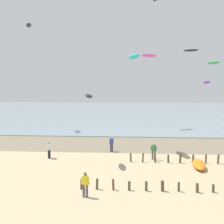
# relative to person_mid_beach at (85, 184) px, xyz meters

# --- Properties ---
(wet_sand_strip) EXTENTS (120.00, 8.59, 0.01)m
(wet_sand_strip) POSITION_rel_person_mid_beach_xyz_m (3.05, 15.59, -0.91)
(wet_sand_strip) COLOR #84755B
(wet_sand_strip) RESTS_ON ground
(sea) EXTENTS (160.00, 70.00, 0.10)m
(sea) POSITION_rel_person_mid_beach_xyz_m (3.05, 54.88, -0.87)
(sea) COLOR #7F939E
(sea) RESTS_ON ground
(groyne_mid) EXTENTS (16.26, 0.33, 0.81)m
(groyne_mid) POSITION_rel_person_mid_beach_xyz_m (7.81, 1.29, -0.56)
(groyne_mid) COLOR brown
(groyne_mid) RESTS_ON ground
(person_mid_beach) EXTENTS (0.57, 0.26, 1.71)m
(person_mid_beach) POSITION_rel_person_mid_beach_xyz_m (0.00, 0.00, 0.00)
(person_mid_beach) COLOR #4C4C56
(person_mid_beach) RESTS_ON ground
(person_left_flank) EXTENTS (0.44, 0.42, 1.71)m
(person_left_flank) POSITION_rel_person_mid_beach_xyz_m (0.96, 11.92, 0.00)
(person_left_flank) COLOR #383842
(person_left_flank) RESTS_ON ground
(person_far_down_beach) EXTENTS (0.29, 0.56, 1.71)m
(person_far_down_beach) POSITION_rel_person_mid_beach_xyz_m (-5.20, 8.86, 0.00)
(person_far_down_beach) COLOR #232328
(person_far_down_beach) RESTS_ON ground
(person_trailing_behind) EXTENTS (0.55, 0.32, 1.71)m
(person_trailing_behind) POSITION_rel_person_mid_beach_xyz_m (5.36, 9.05, 0.00)
(person_trailing_behind) COLOR #4C4C56
(person_trailing_behind) RESTS_ON ground
(grounded_kite) EXTENTS (1.42, 3.13, 0.60)m
(grounded_kite) POSITION_rel_person_mid_beach_xyz_m (9.20, 6.75, -0.62)
(grounded_kite) COLOR orange
(grounded_kite) RESTS_ON ground
(kite_aloft_1) EXTENTS (1.97, 3.67, 0.75)m
(kite_aloft_1) POSITION_rel_person_mid_beach_xyz_m (17.85, 31.38, 10.44)
(kite_aloft_1) COLOR green
(kite_aloft_2) EXTENTS (1.55, 3.21, 0.61)m
(kite_aloft_2) POSITION_rel_person_mid_beach_xyz_m (3.40, 12.86, 9.63)
(kite_aloft_2) COLOR #19B2B7
(kite_aloft_3) EXTENTS (1.08, 2.26, 0.48)m
(kite_aloft_3) POSITION_rel_person_mid_beach_xyz_m (-0.88, 7.66, 5.47)
(kite_aloft_3) COLOR black
(kite_aloft_4) EXTENTS (2.83, 3.26, 0.84)m
(kite_aloft_4) POSITION_rel_person_mid_beach_xyz_m (19.34, 39.99, 7.04)
(kite_aloft_4) COLOR purple
(kite_aloft_5) EXTENTS (2.30, 1.34, 0.42)m
(kite_aloft_5) POSITION_rel_person_mid_beach_xyz_m (11.93, 23.19, 11.58)
(kite_aloft_5) COLOR black
(kite_aloft_7) EXTENTS (1.57, 2.73, 0.72)m
(kite_aloft_7) POSITION_rel_person_mid_beach_xyz_m (-13.63, 26.38, 16.23)
(kite_aloft_7) COLOR black
(kite_aloft_8) EXTENTS (3.16, 2.53, 0.73)m
(kite_aloft_8) POSITION_rel_person_mid_beach_xyz_m (6.23, 28.52, 11.42)
(kite_aloft_8) COLOR #E54C99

